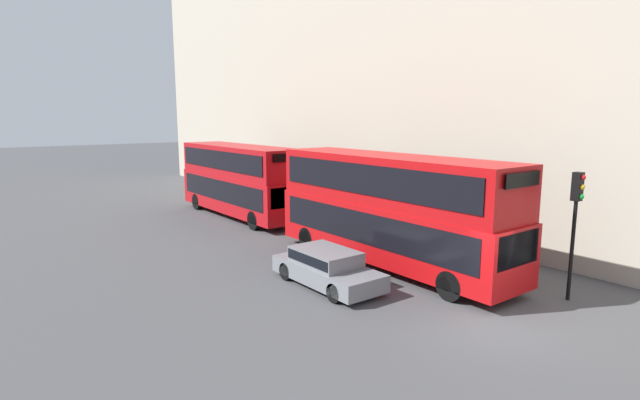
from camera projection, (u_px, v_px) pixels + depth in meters
ground_plane at (497, 325)px, 14.19m from camera, size 200.00×200.00×0.00m
bus_leading at (390, 206)px, 19.40m from camera, size 2.59×11.04×4.38m
bus_second_in_queue at (240, 178)px, 29.07m from camera, size 2.59×10.42×4.16m
car_dark_sedan at (327, 266)px, 17.38m from camera, size 1.80×4.37×1.29m
traffic_light at (576, 209)px, 15.62m from camera, size 0.30×0.36×4.15m
pedestrian at (303, 207)px, 27.96m from camera, size 0.36×0.36×1.73m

